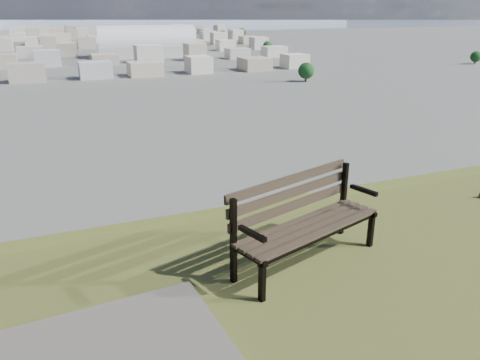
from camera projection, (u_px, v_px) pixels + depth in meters
name	position (u px, v px, depth m)	size (l,w,h in m)	color
park_bench	(302.00, 216.00, 5.12)	(1.91, 1.11, 0.95)	#3B3122
arena	(147.00, 47.00, 272.34)	(56.69, 28.58, 23.05)	silver
city_blocks	(47.00, 40.00, 353.32)	(395.00, 361.00, 7.00)	beige
city_trees	(2.00, 47.00, 278.04)	(406.52, 387.20, 9.98)	#35291A
bay_water	(42.00, 24.00, 793.42)	(2400.00, 700.00, 0.12)	#91A2B9
far_hills	(14.00, 7.00, 1199.64)	(2050.00, 340.00, 60.00)	#A4AFCC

